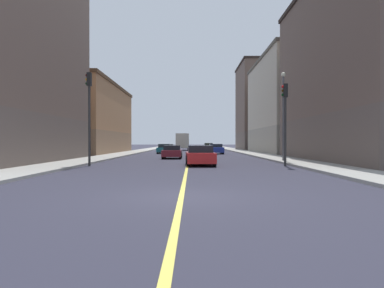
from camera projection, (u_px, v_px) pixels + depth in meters
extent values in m
plane|color=#2C2C3A|center=(182.00, 196.00, 11.00)|extent=(400.00, 400.00, 0.00)
cube|color=#9E9B93|center=(243.00, 151.00, 59.98)|extent=(3.05, 168.00, 0.15)
cube|color=#9E9B93|center=(139.00, 151.00, 60.02)|extent=(3.05, 168.00, 0.15)
cube|color=#E5D14C|center=(191.00, 152.00, 60.00)|extent=(0.16, 154.00, 0.01)
cube|color=brown|center=(374.00, 139.00, 29.78)|extent=(9.97, 21.61, 3.70)
cube|color=brown|center=(374.00, 48.00, 29.74)|extent=(9.97, 21.61, 10.98)
cube|color=#9D9688|center=(295.00, 141.00, 52.95)|extent=(9.97, 21.69, 3.59)
cube|color=#BCB29E|center=(295.00, 95.00, 52.91)|extent=(9.97, 21.69, 9.62)
cube|color=#545047|center=(295.00, 60.00, 52.88)|extent=(10.27, 21.99, 0.40)
cube|color=brown|center=(265.00, 141.00, 74.84)|extent=(9.97, 14.42, 3.54)
cube|color=brown|center=(265.00, 99.00, 74.78)|extent=(9.97, 14.42, 13.49)
cube|color=#2B221D|center=(265.00, 65.00, 74.74)|extent=(10.27, 14.72, 0.40)
cube|color=#8F6B4F|center=(83.00, 143.00, 51.20)|extent=(9.97, 23.08, 3.00)
cube|color=#A8754C|center=(83.00, 110.00, 51.18)|extent=(9.97, 23.08, 6.15)
cube|color=#4B3422|center=(83.00, 86.00, 51.15)|extent=(10.27, 23.38, 0.40)
cylinder|color=#2D2D2D|center=(286.00, 132.00, 24.67)|extent=(0.16, 0.16, 4.63)
cube|color=black|center=(286.00, 91.00, 24.65)|extent=(0.28, 0.32, 0.90)
sphere|color=red|center=(284.00, 86.00, 24.65)|extent=(0.20, 0.20, 0.20)
sphere|color=#352204|center=(284.00, 91.00, 24.65)|extent=(0.20, 0.20, 0.20)
sphere|color=black|center=(284.00, 95.00, 24.65)|extent=(0.20, 0.20, 0.20)
cylinder|color=#2D2D2D|center=(90.00, 126.00, 24.69)|extent=(0.16, 0.16, 5.38)
cube|color=black|center=(90.00, 79.00, 24.67)|extent=(0.28, 0.32, 0.90)
sphere|color=#320404|center=(88.00, 75.00, 24.67)|extent=(0.20, 0.20, 0.20)
sphere|color=orange|center=(88.00, 80.00, 24.67)|extent=(0.20, 0.20, 0.20)
sphere|color=black|center=(88.00, 84.00, 24.67)|extent=(0.20, 0.20, 0.20)
cylinder|color=#4C4C51|center=(284.00, 118.00, 29.20)|extent=(0.14, 0.14, 6.68)
sphere|color=#EAEACC|center=(284.00, 75.00, 29.17)|extent=(0.36, 0.36, 0.36)
cube|color=#23389E|center=(217.00, 150.00, 49.28)|extent=(1.93, 4.30, 0.69)
cube|color=black|center=(217.00, 146.00, 49.44)|extent=(1.66, 2.01, 0.43)
cylinder|color=black|center=(210.00, 151.00, 50.58)|extent=(0.24, 0.65, 0.64)
cylinder|color=black|center=(222.00, 151.00, 50.62)|extent=(0.24, 0.65, 0.64)
cylinder|color=black|center=(211.00, 152.00, 47.95)|extent=(0.24, 0.65, 0.64)
cylinder|color=black|center=(224.00, 152.00, 47.98)|extent=(0.24, 0.65, 0.64)
cube|color=maroon|center=(173.00, 153.00, 35.97)|extent=(1.83, 4.32, 0.61)
cube|color=black|center=(173.00, 148.00, 36.03)|extent=(1.61, 2.25, 0.45)
cylinder|color=black|center=(166.00, 155.00, 37.30)|extent=(0.22, 0.64, 0.64)
cylinder|color=black|center=(182.00, 155.00, 37.31)|extent=(0.22, 0.64, 0.64)
cylinder|color=black|center=(164.00, 156.00, 34.63)|extent=(0.22, 0.64, 0.64)
cylinder|color=black|center=(181.00, 156.00, 34.63)|extent=(0.22, 0.64, 0.64)
cube|color=orange|center=(169.00, 148.00, 61.97)|extent=(1.80, 4.37, 0.57)
cube|color=black|center=(169.00, 145.00, 62.14)|extent=(1.58, 2.21, 0.43)
cylinder|color=black|center=(165.00, 149.00, 63.32)|extent=(0.22, 0.64, 0.64)
cylinder|color=black|center=(175.00, 149.00, 63.32)|extent=(0.22, 0.64, 0.64)
cylinder|color=black|center=(164.00, 150.00, 60.62)|extent=(0.22, 0.64, 0.64)
cylinder|color=black|center=(174.00, 150.00, 60.61)|extent=(0.22, 0.64, 0.64)
cube|color=#196670|center=(165.00, 150.00, 51.38)|extent=(1.88, 4.49, 0.62)
cube|color=black|center=(165.00, 146.00, 51.49)|extent=(1.61, 2.13, 0.48)
cylinder|color=black|center=(161.00, 151.00, 52.78)|extent=(0.23, 0.64, 0.64)
cylinder|color=black|center=(172.00, 151.00, 52.74)|extent=(0.23, 0.64, 0.64)
cylinder|color=black|center=(158.00, 151.00, 50.02)|extent=(0.23, 0.64, 0.64)
cylinder|color=black|center=(170.00, 151.00, 49.98)|extent=(0.23, 0.64, 0.64)
cube|color=gold|center=(209.00, 147.00, 71.66)|extent=(1.83, 4.32, 0.65)
cube|color=black|center=(209.00, 144.00, 71.75)|extent=(1.60, 1.88, 0.52)
cylinder|color=black|center=(205.00, 148.00, 73.00)|extent=(0.22, 0.64, 0.64)
cylinder|color=black|center=(213.00, 148.00, 73.00)|extent=(0.22, 0.64, 0.64)
cylinder|color=black|center=(205.00, 149.00, 70.32)|extent=(0.22, 0.64, 0.64)
cylinder|color=black|center=(214.00, 149.00, 70.33)|extent=(0.22, 0.64, 0.64)
cube|color=red|center=(201.00, 157.00, 25.29)|extent=(2.05, 4.09, 0.68)
cube|color=black|center=(201.00, 149.00, 25.34)|extent=(1.73, 1.90, 0.48)
cylinder|color=black|center=(188.00, 160.00, 26.50)|extent=(0.25, 0.65, 0.64)
cylinder|color=black|center=(212.00, 160.00, 26.56)|extent=(0.25, 0.65, 0.64)
cylinder|color=black|center=(189.00, 162.00, 24.01)|extent=(0.25, 0.65, 0.64)
cylinder|color=black|center=(215.00, 162.00, 24.08)|extent=(0.25, 0.65, 0.64)
cube|color=navy|center=(184.00, 143.00, 73.01)|extent=(2.41, 1.82, 1.99)
cube|color=#B2B2A8|center=(183.00, 141.00, 69.56)|extent=(2.41, 4.29, 2.72)
cylinder|color=black|center=(178.00, 148.00, 72.69)|extent=(0.30, 0.90, 0.90)
cylinder|color=black|center=(189.00, 148.00, 72.69)|extent=(0.30, 0.90, 0.90)
cylinder|color=black|center=(177.00, 148.00, 68.66)|extent=(0.30, 0.90, 0.90)
cylinder|color=black|center=(189.00, 148.00, 68.65)|extent=(0.30, 0.90, 0.90)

